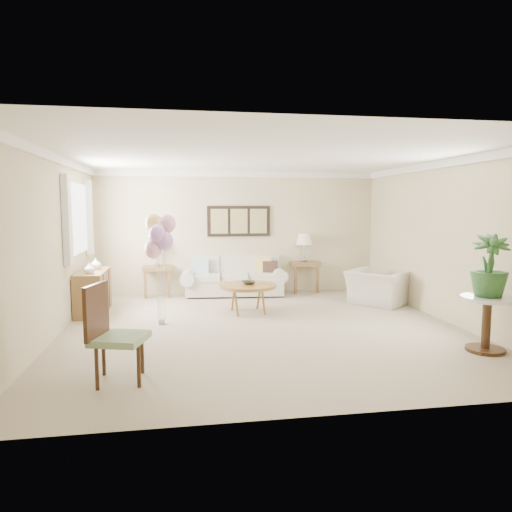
# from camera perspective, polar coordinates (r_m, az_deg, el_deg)

# --- Properties ---
(ground_plane) EXTENTS (6.00, 6.00, 0.00)m
(ground_plane) POSITION_cam_1_polar(r_m,az_deg,el_deg) (7.07, 0.90, -9.00)
(ground_plane) COLOR tan
(room_shell) EXTENTS (6.04, 6.04, 2.60)m
(room_shell) POSITION_cam_1_polar(r_m,az_deg,el_deg) (6.90, -0.11, 4.31)
(room_shell) COLOR beige
(room_shell) RESTS_ON ground
(wall_art_triptych) EXTENTS (1.35, 0.06, 0.65)m
(wall_art_triptych) POSITION_cam_1_polar(r_m,az_deg,el_deg) (9.76, -2.15, 4.37)
(wall_art_triptych) COLOR black
(wall_art_triptych) RESTS_ON ground
(sofa) EXTENTS (2.28, 1.00, 0.82)m
(sofa) POSITION_cam_1_polar(r_m,az_deg,el_deg) (9.68, -2.72, -2.95)
(sofa) COLOR beige
(sofa) RESTS_ON ground
(end_table_left) EXTENTS (0.59, 0.54, 0.64)m
(end_table_left) POSITION_cam_1_polar(r_m,az_deg,el_deg) (9.66, -12.21, -1.80)
(end_table_left) COLOR olive
(end_table_left) RESTS_ON ground
(end_table_right) EXTENTS (0.61, 0.55, 0.67)m
(end_table_right) POSITION_cam_1_polar(r_m,az_deg,el_deg) (10.07, 6.03, -1.28)
(end_table_right) COLOR olive
(end_table_right) RESTS_ON ground
(lamp_left) EXTENTS (0.31, 0.31, 0.54)m
(lamp_left) POSITION_cam_1_polar(r_m,az_deg,el_deg) (9.60, -12.27, 1.25)
(lamp_left) COLOR gray
(lamp_left) RESTS_ON end_table_left
(lamp_right) EXTENTS (0.35, 0.35, 0.61)m
(lamp_right) POSITION_cam_1_polar(r_m,az_deg,el_deg) (10.01, 6.06, 1.99)
(lamp_right) COLOR gray
(lamp_right) RESTS_ON end_table_right
(coffee_table) EXTENTS (1.00, 1.00, 0.50)m
(coffee_table) POSITION_cam_1_polar(r_m,az_deg,el_deg) (7.99, -1.02, -3.84)
(coffee_table) COLOR olive
(coffee_table) RESTS_ON ground
(decor_bowl) EXTENTS (0.27, 0.27, 0.06)m
(decor_bowl) POSITION_cam_1_polar(r_m,az_deg,el_deg) (7.97, -0.92, -3.36)
(decor_bowl) COLOR #292520
(decor_bowl) RESTS_ON coffee_table
(armchair) EXTENTS (1.30, 1.32, 0.65)m
(armchair) POSITION_cam_1_polar(r_m,az_deg,el_deg) (8.99, 14.93, -3.83)
(armchair) COLOR beige
(armchair) RESTS_ON ground
(side_table) EXTENTS (0.66, 0.66, 0.71)m
(side_table) POSITION_cam_1_polar(r_m,az_deg,el_deg) (6.55, 26.92, -6.07)
(side_table) COLOR silver
(side_table) RESTS_ON ground
(potted_plant) EXTENTS (0.58, 0.58, 0.80)m
(potted_plant) POSITION_cam_1_polar(r_m,az_deg,el_deg) (6.47, 27.17, -1.07)
(potted_plant) COLOR #1C4920
(potted_plant) RESTS_ON side_table
(accent_chair) EXTENTS (0.64, 0.64, 1.06)m
(accent_chair) POSITION_cam_1_polar(r_m,az_deg,el_deg) (5.08, -17.56, -8.95)
(accent_chair) COLOR gray
(accent_chair) RESTS_ON ground
(credenza) EXTENTS (0.46, 1.20, 0.74)m
(credenza) POSITION_cam_1_polar(r_m,az_deg,el_deg) (8.50, -19.69, -4.24)
(credenza) COLOR olive
(credenza) RESTS_ON ground
(vase_white) EXTENTS (0.19, 0.19, 0.19)m
(vase_white) POSITION_cam_1_polar(r_m,az_deg,el_deg) (8.08, -20.12, -1.46)
(vase_white) COLOR silver
(vase_white) RESTS_ON credenza
(vase_sage) EXTENTS (0.23, 0.23, 0.20)m
(vase_sage) POSITION_cam_1_polar(r_m,az_deg,el_deg) (8.64, -19.41, -0.90)
(vase_sage) COLOR beige
(vase_sage) RESTS_ON credenza
(balloon_cluster) EXTENTS (0.48, 0.46, 1.75)m
(balloon_cluster) POSITION_cam_1_polar(r_m,az_deg,el_deg) (7.24, -12.00, 2.75)
(balloon_cluster) COLOR gray
(balloon_cluster) RESTS_ON ground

